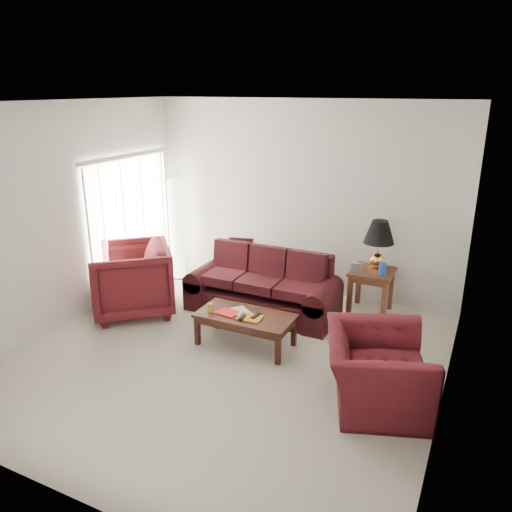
{
  "coord_description": "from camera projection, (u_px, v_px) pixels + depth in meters",
  "views": [
    {
      "loc": [
        2.7,
        -4.72,
        3.15
      ],
      "look_at": [
        0.0,
        0.85,
        1.05
      ],
      "focal_mm": 35.0,
      "sensor_mm": 36.0,
      "label": 1
    }
  ],
  "objects": [
    {
      "name": "floor",
      "position": [
        226.0,
        356.0,
        6.15
      ],
      "size": [
        5.0,
        5.0,
        0.0
      ],
      "primitive_type": "plane",
      "color": "beige",
      "rests_on": "ground"
    },
    {
      "name": "blinds",
      "position": [
        131.0,
        225.0,
        7.91
      ],
      "size": [
        0.1,
        2.0,
        2.16
      ],
      "primitive_type": "cube",
      "color": "silver",
      "rests_on": "ground"
    },
    {
      "name": "sofa",
      "position": [
        262.0,
        284.0,
        7.23
      ],
      "size": [
        2.24,
        1.09,
        0.89
      ],
      "primitive_type": null,
      "rotation": [
        0.0,
        0.0,
        -0.07
      ],
      "color": "black",
      "rests_on": "ground"
    },
    {
      "name": "throw_pillow",
      "position": [
        241.0,
        250.0,
        7.96
      ],
      "size": [
        0.42,
        0.28,
        0.4
      ],
      "primitive_type": "cube",
      "rotation": [
        -0.21,
        0.0,
        0.25
      ],
      "color": "black",
      "rests_on": "sofa"
    },
    {
      "name": "end_table",
      "position": [
        371.0,
        291.0,
        7.27
      ],
      "size": [
        0.61,
        0.61,
        0.66
      ],
      "primitive_type": null,
      "rotation": [
        0.0,
        0.0,
        0.02
      ],
      "color": "#4B1E19",
      "rests_on": "ground"
    },
    {
      "name": "table_lamp",
      "position": [
        378.0,
        245.0,
        7.08
      ],
      "size": [
        0.53,
        0.53,
        0.73
      ],
      "primitive_type": null,
      "rotation": [
        0.0,
        0.0,
        -0.26
      ],
      "color": "#E19346",
      "rests_on": "end_table"
    },
    {
      "name": "clock",
      "position": [
        356.0,
        267.0,
        7.08
      ],
      "size": [
        0.14,
        0.07,
        0.13
      ],
      "primitive_type": "cube",
      "rotation": [
        0.0,
        0.0,
        -0.14
      ],
      "color": "#BDBCC1",
      "rests_on": "end_table"
    },
    {
      "name": "blue_canister",
      "position": [
        382.0,
        269.0,
        6.97
      ],
      "size": [
        0.13,
        0.13,
        0.17
      ],
      "primitive_type": "cylinder",
      "rotation": [
        0.0,
        0.0,
        -0.24
      ],
      "color": "#1A42AC",
      "rests_on": "end_table"
    },
    {
      "name": "picture_frame",
      "position": [
        362.0,
        261.0,
        7.33
      ],
      "size": [
        0.16,
        0.18,
        0.05
      ],
      "primitive_type": "cube",
      "rotation": [
        1.36,
        0.0,
        -0.22
      ],
      "color": "silver",
      "rests_on": "end_table"
    },
    {
      "name": "floor_lamp",
      "position": [
        177.0,
        230.0,
        8.43
      ],
      "size": [
        0.36,
        0.36,
        1.73
      ],
      "primitive_type": null,
      "rotation": [
        0.0,
        0.0,
        -0.34
      ],
      "color": "white",
      "rests_on": "ground"
    },
    {
      "name": "armchair_left",
      "position": [
        131.0,
        280.0,
        7.21
      ],
      "size": [
        1.57,
        1.56,
        1.02
      ],
      "primitive_type": "imported",
      "rotation": [
        0.0,
        0.0,
        -0.84
      ],
      "color": "#481014",
      "rests_on": "ground"
    },
    {
      "name": "armchair_right",
      "position": [
        377.0,
        370.0,
        5.14
      ],
      "size": [
        1.35,
        1.44,
        0.76
      ],
      "primitive_type": "imported",
      "rotation": [
        0.0,
        0.0,
        1.91
      ],
      "color": "#451016",
      "rests_on": "ground"
    },
    {
      "name": "coffee_table",
      "position": [
        246.0,
        330.0,
        6.36
      ],
      "size": [
        1.35,
        0.92,
        0.43
      ],
      "primitive_type": null,
      "rotation": [
        0.0,
        0.0,
        0.27
      ],
      "color": "black",
      "rests_on": "ground"
    },
    {
      "name": "magazine_red",
      "position": [
        227.0,
        313.0,
        6.33
      ],
      "size": [
        0.3,
        0.24,
        0.02
      ],
      "primitive_type": "cube",
      "rotation": [
        0.0,
        0.0,
        -0.13
      ],
      "color": "red",
      "rests_on": "coffee_table"
    },
    {
      "name": "magazine_white",
      "position": [
        240.0,
        311.0,
        6.38
      ],
      "size": [
        0.31,
        0.3,
        0.01
      ],
      "primitive_type": "cube",
      "rotation": [
        0.0,
        0.0,
        -0.63
      ],
      "color": "silver",
      "rests_on": "coffee_table"
    },
    {
      "name": "magazine_orange",
      "position": [
        250.0,
        318.0,
        6.19
      ],
      "size": [
        0.32,
        0.25,
        0.02
      ],
      "primitive_type": "cube",
      "rotation": [
        0.0,
        0.0,
        0.09
      ],
      "color": "orange",
      "rests_on": "coffee_table"
    },
    {
      "name": "remote_a",
      "position": [
        242.0,
        317.0,
        6.16
      ],
      "size": [
        0.08,
        0.18,
        0.02
      ],
      "primitive_type": "cube",
      "rotation": [
        0.0,
        0.0,
        0.18
      ],
      "color": "black",
      "rests_on": "coffee_table"
    },
    {
      "name": "remote_b",
      "position": [
        256.0,
        316.0,
        6.2
      ],
      "size": [
        0.06,
        0.17,
        0.02
      ],
      "primitive_type": "cube",
      "rotation": [
        0.0,
        0.0,
        -0.1
      ],
      "color": "black",
      "rests_on": "coffee_table"
    },
    {
      "name": "yellow_glass",
      "position": [
        210.0,
        308.0,
        6.34
      ],
      "size": [
        0.09,
        0.09,
        0.12
      ],
      "primitive_type": "cylinder",
      "rotation": [
        0.0,
        0.0,
        -0.43
      ],
      "color": "gold",
      "rests_on": "coffee_table"
    }
  ]
}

